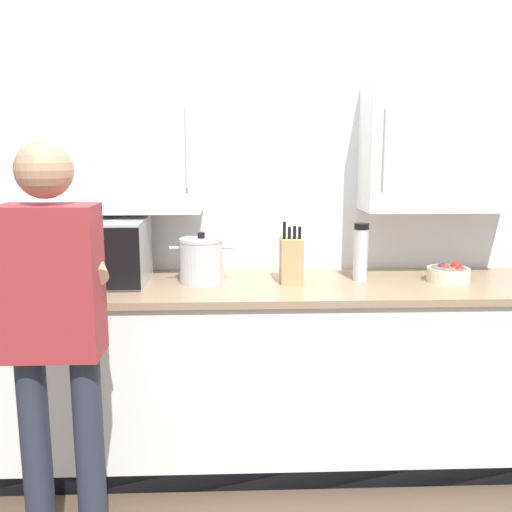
{
  "coord_description": "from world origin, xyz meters",
  "views": [
    {
      "loc": [
        -0.26,
        -2.06,
        1.61
      ],
      "look_at": [
        -0.15,
        0.7,
        1.09
      ],
      "focal_mm": 40.16,
      "sensor_mm": 36.0,
      "label": 1
    }
  ],
  "objects": [
    {
      "name": "fruit_bowl",
      "position": [
        0.84,
        0.75,
        0.98
      ],
      "size": [
        0.21,
        0.21,
        0.1
      ],
      "color": "beige",
      "rests_on": "counter_unit"
    },
    {
      "name": "person_figure",
      "position": [
        -0.91,
        -0.04,
        0.98
      ],
      "size": [
        0.44,
        0.63,
        1.64
      ],
      "color": "#282D3D",
      "rests_on": "ground_plane"
    },
    {
      "name": "stock_pot",
      "position": [
        -0.42,
        0.77,
        1.05
      ],
      "size": [
        0.32,
        0.23,
        0.26
      ],
      "color": "#B7BABF",
      "rests_on": "counter_unit"
    },
    {
      "name": "thermos_flask",
      "position": [
        0.39,
        0.79,
        1.09
      ],
      "size": [
        0.08,
        0.08,
        0.3
      ],
      "color": "#B7BABF",
      "rests_on": "counter_unit"
    },
    {
      "name": "counter_unit",
      "position": [
        0.0,
        0.74,
        0.47
      ],
      "size": [
        2.82,
        0.71,
        0.94
      ],
      "color": "white",
      "rests_on": "ground_plane"
    },
    {
      "name": "back_wall_tiled",
      "position": [
        0.0,
        1.08,
        1.39
      ],
      "size": [
        3.8,
        0.44,
        2.62
      ],
      "color": "silver",
      "rests_on": "ground_plane"
    },
    {
      "name": "knife_block",
      "position": [
        0.03,
        0.76,
        1.05
      ],
      "size": [
        0.11,
        0.15,
        0.31
      ],
      "color": "tan",
      "rests_on": "counter_unit"
    },
    {
      "name": "microwave_oven",
      "position": [
        -1.03,
        0.78,
        1.1
      ],
      "size": [
        0.75,
        0.82,
        0.32
      ],
      "color": "#B7BABF",
      "rests_on": "counter_unit"
    }
  ]
}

